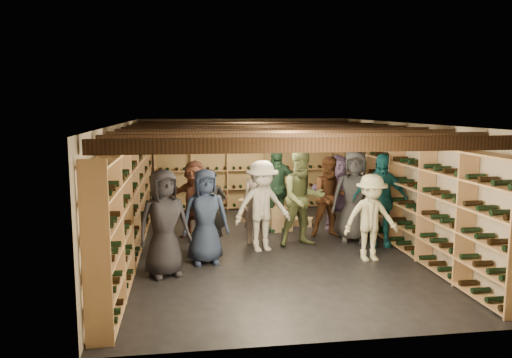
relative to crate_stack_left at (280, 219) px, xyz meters
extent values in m
plane|color=black|center=(-0.48, -1.30, -0.26)|extent=(8.00, 8.00, 0.00)
cube|color=tan|center=(-0.48, 2.70, 0.94)|extent=(5.50, 0.02, 2.40)
cube|color=tan|center=(-0.48, -5.30, 0.94)|extent=(5.50, 0.02, 2.40)
cube|color=tan|center=(-3.23, -1.30, 0.94)|extent=(0.02, 8.00, 2.40)
cube|color=tan|center=(2.27, -1.30, 0.94)|extent=(0.02, 8.00, 2.40)
cube|color=#BFB6A3|center=(-0.48, -1.30, 2.15)|extent=(5.50, 8.00, 0.01)
cube|color=black|center=(-0.48, -4.80, 2.00)|extent=(5.40, 0.12, 0.18)
cube|color=black|center=(-0.48, -3.93, 2.00)|extent=(5.40, 0.12, 0.18)
cube|color=black|center=(-0.48, -3.05, 2.00)|extent=(5.40, 0.12, 0.18)
cube|color=black|center=(-0.48, -2.18, 2.00)|extent=(5.40, 0.12, 0.18)
cube|color=black|center=(-0.48, -1.30, 2.00)|extent=(5.40, 0.12, 0.18)
cube|color=black|center=(-0.48, -0.43, 2.00)|extent=(5.40, 0.12, 0.18)
cube|color=black|center=(-0.48, 0.45, 2.00)|extent=(5.40, 0.12, 0.18)
cube|color=black|center=(-0.48, 1.32, 2.00)|extent=(5.40, 0.12, 0.18)
cube|color=black|center=(-0.48, 2.20, 2.00)|extent=(5.40, 0.12, 0.18)
cube|color=#AA8152|center=(-3.05, -1.30, 0.82)|extent=(0.32, 7.50, 2.15)
cube|color=#AA8152|center=(2.09, -1.30, 0.82)|extent=(0.32, 7.50, 2.15)
cube|color=#AA8152|center=(-0.48, 2.53, 0.82)|extent=(4.70, 0.30, 2.15)
cube|color=tan|center=(0.00, 0.00, -0.17)|extent=(0.56, 0.42, 0.17)
cube|color=tan|center=(0.00, 0.00, 0.00)|extent=(0.56, 0.42, 0.17)
cube|color=tan|center=(0.00, 0.00, 0.17)|extent=(0.56, 0.42, 0.17)
cube|color=tan|center=(-0.53, 1.06, -0.17)|extent=(0.59, 0.49, 0.17)
cube|color=tan|center=(-0.53, 1.06, 0.00)|extent=(0.59, 0.49, 0.17)
cube|color=tan|center=(-0.53, 1.06, 0.17)|extent=(0.59, 0.49, 0.17)
cube|color=tan|center=(0.59, 0.42, -0.17)|extent=(0.59, 0.49, 0.17)
imported|color=black|center=(-2.41, -2.67, 0.61)|extent=(0.99, 0.82, 1.74)
imported|color=black|center=(-1.59, -1.41, 0.53)|extent=(0.60, 0.42, 1.56)
imported|color=#555F37|center=(0.20, -1.25, 0.68)|extent=(1.00, 0.83, 1.88)
imported|color=beige|center=(1.17, -2.36, 0.52)|extent=(1.03, 0.63, 1.55)
imported|color=#18606D|center=(1.70, -1.46, 0.66)|extent=(1.14, 0.67, 1.82)
imported|color=brown|center=(-1.87, -0.28, 0.55)|extent=(1.57, 0.98, 1.62)
imported|color=#202B46|center=(-1.73, -2.09, 0.57)|extent=(0.87, 0.62, 1.66)
imported|color=gray|center=(-0.65, -0.92, 0.56)|extent=(0.63, 0.45, 1.62)
imported|color=#4B2A16|center=(0.94, -0.66, 0.59)|extent=(0.86, 0.68, 1.70)
imported|color=#B5B3A7|center=(-0.63, -1.49, 0.60)|extent=(1.23, 0.87, 1.72)
imported|color=#284C35|center=(-0.10, 0.00, 0.67)|extent=(1.12, 0.53, 1.86)
imported|color=slate|center=(1.31, 0.00, 0.58)|extent=(1.60, 0.72, 1.67)
imported|color=#323338|center=(1.32, -1.06, 0.67)|extent=(1.05, 0.86, 1.85)
camera|label=1|loc=(-2.06, -10.58, 2.45)|focal=35.00mm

